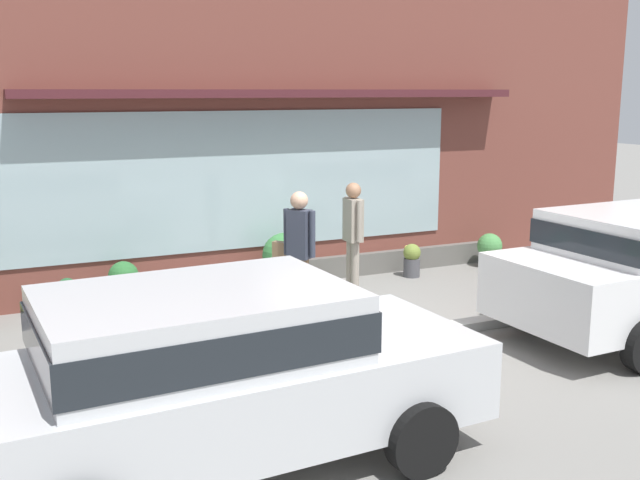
{
  "coord_description": "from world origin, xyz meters",
  "views": [
    {
      "loc": [
        -4.38,
        -7.71,
        3.03
      ],
      "look_at": [
        -0.23,
        1.2,
        1.05
      ],
      "focal_mm": 41.78,
      "sensor_mm": 36.0,
      "label": 1
    }
  ],
  "objects": [
    {
      "name": "potted_plant_near_hydrant",
      "position": [
        2.05,
        2.5,
        0.29
      ],
      "size": [
        0.29,
        0.29,
        0.55
      ],
      "color": "#4C4C51",
      "rests_on": "ground_plane"
    },
    {
      "name": "potted_plant_low_front",
      "position": [
        -1.4,
        2.14,
        0.27
      ],
      "size": [
        0.34,
        0.34,
        0.54
      ],
      "color": "#33473D",
      "rests_on": "ground_plane"
    },
    {
      "name": "potted_plant_trailing_edge",
      "position": [
        3.65,
        2.53,
        0.31
      ],
      "size": [
        0.43,
        0.43,
        0.59
      ],
      "color": "#33473D",
      "rests_on": "ground_plane"
    },
    {
      "name": "potted_plant_window_right",
      "position": [
        -2.62,
        2.54,
        0.4
      ],
      "size": [
        0.42,
        0.42,
        0.7
      ],
      "color": "#33473D",
      "rests_on": "ground_plane"
    },
    {
      "name": "parked_car_silver",
      "position": [
        -2.78,
        -2.28,
        0.86
      ],
      "size": [
        4.35,
        2.08,
        1.52
      ],
      "rotation": [
        0.0,
        0.0,
        0.05
      ],
      "color": "silver",
      "rests_on": "ground_plane"
    },
    {
      "name": "potted_plant_doorstep",
      "position": [
        -3.41,
        2.23,
        0.32
      ],
      "size": [
        0.26,
        0.26,
        0.62
      ],
      "color": "#33473D",
      "rests_on": "ground_plane"
    },
    {
      "name": "storefront",
      "position": [
        -0.01,
        3.19,
        2.59
      ],
      "size": [
        14.0,
        0.81,
        5.29
      ],
      "color": "brown",
      "rests_on": "ground_plane"
    },
    {
      "name": "curb_strip",
      "position": [
        0.0,
        -0.2,
        0.06
      ],
      "size": [
        14.0,
        0.24,
        0.12
      ],
      "primitive_type": "cube",
      "color": "#B2B2AD",
      "rests_on": "ground_plane"
    },
    {
      "name": "potted_plant_window_left",
      "position": [
        -0.23,
        2.47,
        0.52
      ],
      "size": [
        0.68,
        0.68,
        0.92
      ],
      "color": "#4C4C51",
      "rests_on": "ground_plane"
    },
    {
      "name": "pedestrian_passerby",
      "position": [
        0.61,
        1.84,
        1.01
      ],
      "size": [
        0.23,
        0.49,
        1.71
      ],
      "rotation": [
        0.0,
        0.0,
        4.69
      ],
      "color": "#9E9384",
      "rests_on": "ground_plane"
    },
    {
      "name": "ground_plane",
      "position": [
        0.0,
        0.0,
        0.0
      ],
      "size": [
        60.0,
        60.0,
        0.0
      ],
      "primitive_type": "plane",
      "color": "gray"
    },
    {
      "name": "pedestrian_with_handbag",
      "position": [
        -0.61,
        1.07,
        1.02
      ],
      "size": [
        0.44,
        0.55,
        1.75
      ],
      "rotation": [
        0.0,
        0.0,
        2.23
      ],
      "color": "brown",
      "rests_on": "ground_plane"
    },
    {
      "name": "fire_hydrant",
      "position": [
        -1.35,
        0.56,
        0.44
      ],
      "size": [
        0.39,
        0.36,
        0.89
      ],
      "color": "#4C8C47",
      "rests_on": "ground_plane"
    }
  ]
}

